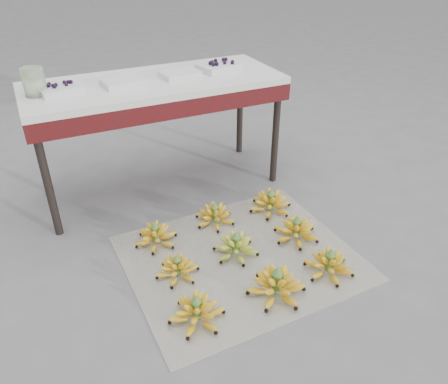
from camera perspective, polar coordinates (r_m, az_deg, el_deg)
name	(u,v)px	position (r m, az deg, el deg)	size (l,w,h in m)	color
ground	(234,261)	(2.50, 1.29, -9.04)	(60.00, 60.00, 0.00)	#5F5F61
newspaper_mat	(241,258)	(2.52, 2.18, -8.61)	(1.25, 1.05, 0.01)	white
bunch_front_left	(197,312)	(2.15, -3.59, -15.34)	(0.33, 0.33, 0.16)	yellow
bunch_front_center	(276,285)	(2.28, 6.87, -11.99)	(0.37, 0.37, 0.18)	yellow
bunch_front_right	(329,264)	(2.46, 13.56, -9.18)	(0.32, 0.32, 0.16)	yellow
bunch_mid_left	(177,269)	(2.39, -6.11, -9.91)	(0.29, 0.29, 0.14)	yellow
bunch_mid_center	(236,247)	(2.51, 1.55, -7.15)	(0.26, 0.26, 0.16)	olive
bunch_mid_right	(296,231)	(2.66, 9.42, -5.00)	(0.33, 0.33, 0.16)	yellow
bunch_back_left	(156,236)	(2.62, -8.87, -5.70)	(0.28, 0.28, 0.15)	yellow
bunch_back_center	(215,216)	(2.76, -1.22, -3.11)	(0.27, 0.27, 0.15)	yellow
bunch_back_right	(270,203)	(2.89, 6.09, -1.46)	(0.32, 0.32, 0.17)	yellow
vendor_table	(155,93)	(2.93, -8.94, 12.61)	(1.64, 0.66, 0.79)	black
tray_far_left	(60,89)	(2.79, -20.60, 12.47)	(0.26, 0.21, 0.06)	silver
tray_left	(123,82)	(2.82, -13.05, 13.81)	(0.27, 0.21, 0.04)	silver
tray_right	(180,74)	(2.94, -5.80, 15.08)	(0.26, 0.20, 0.04)	silver
tray_far_right	(219,66)	(3.08, -0.62, 16.09)	(0.31, 0.25, 0.07)	silver
glass_jar	(34,82)	(2.78, -23.57, 13.07)	(0.13, 0.13, 0.16)	beige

